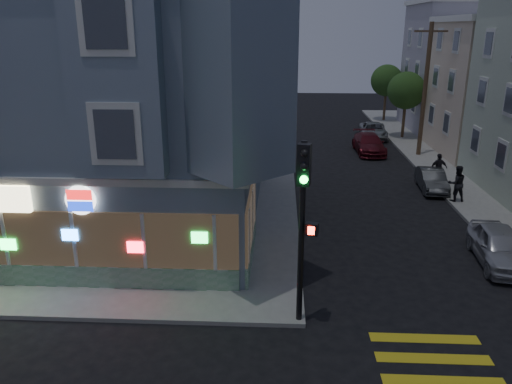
# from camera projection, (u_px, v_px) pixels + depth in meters

# --- Properties ---
(ground) EXTENTS (120.00, 120.00, 0.00)m
(ground) POSITION_uv_depth(u_px,v_px,m) (198.00, 367.00, 13.56)
(ground) COLOR black
(ground) RESTS_ON ground
(sidewalk_nw) EXTENTS (33.00, 42.00, 0.15)m
(sidewalk_nw) POSITION_uv_depth(u_px,v_px,m) (64.00, 154.00, 35.99)
(sidewalk_nw) COLOR gray
(sidewalk_nw) RESTS_ON ground
(corner_building) EXTENTS (14.60, 14.60, 11.40)m
(corner_building) POSITION_uv_depth(u_px,v_px,m) (100.00, 97.00, 22.44)
(corner_building) COLOR slate
(corner_building) RESTS_ON sidewalk_nw
(row_house_d) EXTENTS (12.00, 8.60, 10.50)m
(row_house_d) POSITION_uv_depth(u_px,v_px,m) (482.00, 68.00, 43.16)
(row_house_d) COLOR #958F9D
(row_house_d) RESTS_ON sidewalk_ne
(utility_pole) EXTENTS (2.20, 0.30, 9.00)m
(utility_pole) POSITION_uv_depth(u_px,v_px,m) (425.00, 88.00, 34.23)
(utility_pole) COLOR #4C3826
(utility_pole) RESTS_ON sidewalk_ne
(street_tree_near) EXTENTS (3.00, 3.00, 5.30)m
(street_tree_near) POSITION_uv_depth(u_px,v_px,m) (406.00, 91.00, 40.18)
(street_tree_near) COLOR #4C3826
(street_tree_near) RESTS_ON sidewalk_ne
(street_tree_far) EXTENTS (3.00, 3.00, 5.30)m
(street_tree_far) POSITION_uv_depth(u_px,v_px,m) (387.00, 81.00, 47.76)
(street_tree_far) COLOR #4C3826
(street_tree_far) RESTS_ON sidewalk_ne
(pedestrian_a) EXTENTS (0.99, 0.81, 1.90)m
(pedestrian_a) POSITION_uv_depth(u_px,v_px,m) (457.00, 183.00, 25.84)
(pedestrian_a) COLOR black
(pedestrian_a) RESTS_ON sidewalk_ne
(pedestrian_b) EXTENTS (1.08, 0.57, 1.75)m
(pedestrian_b) POSITION_uv_depth(u_px,v_px,m) (439.00, 168.00, 28.83)
(pedestrian_b) COLOR black
(pedestrian_b) RESTS_ON sidewalk_ne
(parked_car_a) EXTENTS (2.11, 4.39, 1.44)m
(parked_car_a) POSITION_uv_depth(u_px,v_px,m) (500.00, 246.00, 19.32)
(parked_car_a) COLOR #B7B8BF
(parked_car_a) RESTS_ON ground
(parked_car_b) EXTENTS (1.51, 3.75, 1.21)m
(parked_car_b) POSITION_uv_depth(u_px,v_px,m) (432.00, 180.00, 28.13)
(parked_car_b) COLOR #393B3E
(parked_car_b) RESTS_ON ground
(parked_car_c) EXTENTS (2.05, 4.83, 1.39)m
(parked_car_c) POSITION_uv_depth(u_px,v_px,m) (369.00, 144.00, 36.49)
(parked_car_c) COLOR maroon
(parked_car_c) RESTS_ON ground
(parked_car_d) EXTENTS (2.52, 4.76, 1.28)m
(parked_car_d) POSITION_uv_depth(u_px,v_px,m) (373.00, 131.00, 41.38)
(parked_car_d) COLOR #90949A
(parked_car_d) RESTS_ON ground
(traffic_signal) EXTENTS (0.70, 0.63, 5.66)m
(traffic_signal) POSITION_uv_depth(u_px,v_px,m) (303.00, 205.00, 14.22)
(traffic_signal) COLOR black
(traffic_signal) RESTS_ON sidewalk_nw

